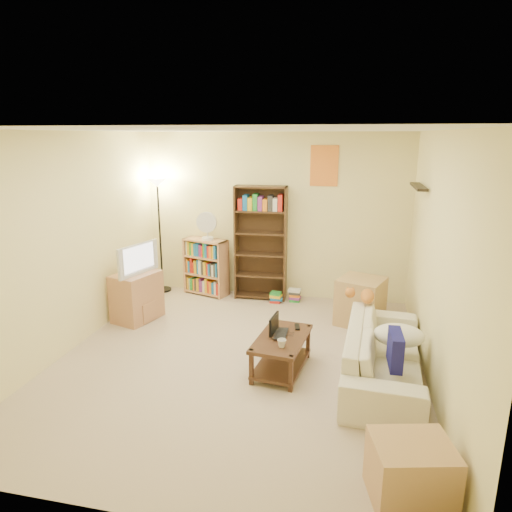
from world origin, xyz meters
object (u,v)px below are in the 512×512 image
television (134,259)px  short_bookshelf (206,267)px  tabby_cat (364,295)px  end_cabinet (411,472)px  side_table (360,301)px  desk_fan (207,225)px  coffee_table (281,349)px  mug (282,343)px  laptop (285,334)px  tall_bookshelf (261,240)px  tv_stand (137,296)px  sofa (383,353)px  floor_lamp (158,202)px

television → short_bookshelf: 1.39m
television → short_bookshelf: bearing=-9.5°
tabby_cat → end_cabinet: 2.45m
short_bookshelf → side_table: bearing=1.4°
short_bookshelf → end_cabinet: size_ratio=1.67×
side_table → end_cabinet: 3.08m
desk_fan → tabby_cat: bearing=-29.3°
television → coffee_table: bearing=-97.4°
mug → desk_fan: desk_fan is taller
laptop → tall_bookshelf: 2.29m
coffee_table → tv_stand: bearing=162.5°
tabby_cat → end_cabinet: tabby_cat is taller
tabby_cat → tall_bookshelf: (-1.52, 1.36, 0.28)m
tabby_cat → short_bookshelf: size_ratio=0.49×
television → sofa: bearing=-88.9°
sofa → coffee_table: size_ratio=2.12×
coffee_table → tabby_cat: bearing=50.3°
laptop → mug: bearing=-178.7°
television → floor_lamp: size_ratio=0.39×
sofa → floor_lamp: 4.13m
sofa → tall_bookshelf: 2.80m
laptop → end_cabinet: bearing=-145.9°
tabby_cat → coffee_table: 1.23m
tv_stand → short_bookshelf: 1.34m
sofa → desk_fan: (-2.55, 2.06, 0.84)m
sofa → laptop: (-1.02, -0.01, 0.12)m
laptop → desk_fan: (-1.53, 2.08, 0.72)m
floor_lamp → coffee_table: bearing=-43.3°
tabby_cat → side_table: 0.74m
sofa → television: 3.38m
laptop → end_cabinet: 1.99m
tall_bookshelf → coffee_table: bearing=-74.9°
sofa → side_table: 1.43m
short_bookshelf → desk_fan: desk_fan is taller
coffee_table → laptop: size_ratio=2.93×
desk_fan → end_cabinet: 4.65m
side_table → tv_stand: bearing=-170.5°
laptop → side_table: (0.80, 1.43, -0.09)m
coffee_table → mug: mug is taller
television → tall_bookshelf: (1.47, 1.19, 0.05)m
tv_stand → tall_bookshelf: 1.98m
tv_stand → side_table: (2.97, 0.50, -0.02)m
coffee_table → mug: 0.30m
coffee_table → short_bookshelf: short_bookshelf is taller
tv_stand → side_table: size_ratio=1.05×
mug → tv_stand: (-2.18, 1.21, -0.10)m
tabby_cat → desk_fan: bearing=150.7°
coffee_table → side_table: 1.69m
laptop → floor_lamp: (-2.33, 2.12, 1.05)m
tv_stand → desk_fan: (0.64, 1.15, 0.79)m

